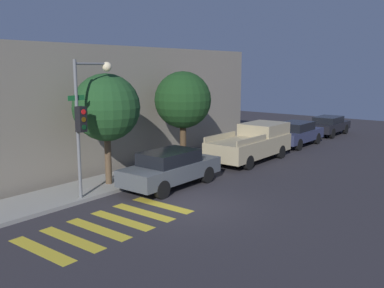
{
  "coord_description": "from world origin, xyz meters",
  "views": [
    {
      "loc": [
        -11.33,
        -9.07,
        4.85
      ],
      "look_at": [
        2.88,
        2.1,
        1.6
      ],
      "focal_mm": 40.0,
      "sensor_mm": 36.0,
      "label": 1
    }
  ],
  "objects_px": {
    "pickup_truck": "(253,142)",
    "sedan_far_end": "(328,125)",
    "sedan_middle": "(296,133)",
    "traffic_light_pole": "(86,109)",
    "tree_midblock": "(183,100)",
    "tree_near_corner": "(106,108)",
    "sedan_near_corner": "(171,168)"
  },
  "relations": [
    {
      "from": "pickup_truck",
      "to": "sedan_far_end",
      "type": "xyz_separation_m",
      "value": [
        10.81,
        -0.0,
        -0.21
      ]
    },
    {
      "from": "pickup_truck",
      "to": "sedan_far_end",
      "type": "relative_size",
      "value": 1.26
    },
    {
      "from": "sedan_middle",
      "to": "traffic_light_pole",
      "type": "bearing_deg",
      "value": 175.19
    },
    {
      "from": "traffic_light_pole",
      "to": "tree_midblock",
      "type": "relative_size",
      "value": 1.1
    },
    {
      "from": "pickup_truck",
      "to": "traffic_light_pole",
      "type": "bearing_deg",
      "value": 172.55
    },
    {
      "from": "sedan_middle",
      "to": "tree_midblock",
      "type": "height_order",
      "value": "tree_midblock"
    },
    {
      "from": "sedan_middle",
      "to": "tree_midblock",
      "type": "bearing_deg",
      "value": 166.73
    },
    {
      "from": "tree_near_corner",
      "to": "pickup_truck",
      "type": "bearing_deg",
      "value": -14.14
    },
    {
      "from": "sedan_far_end",
      "to": "tree_midblock",
      "type": "relative_size",
      "value": 0.93
    },
    {
      "from": "sedan_near_corner",
      "to": "sedan_far_end",
      "type": "distance_m",
      "value": 17.38
    },
    {
      "from": "traffic_light_pole",
      "to": "tree_near_corner",
      "type": "xyz_separation_m",
      "value": [
        1.59,
        0.77,
        -0.12
      ]
    },
    {
      "from": "pickup_truck",
      "to": "tree_midblock",
      "type": "distance_m",
      "value": 4.51
    },
    {
      "from": "sedan_near_corner",
      "to": "tree_midblock",
      "type": "relative_size",
      "value": 0.99
    },
    {
      "from": "traffic_light_pole",
      "to": "sedan_far_end",
      "type": "xyz_separation_m",
      "value": [
        20.51,
        -1.27,
        -2.64
      ]
    },
    {
      "from": "sedan_middle",
      "to": "tree_near_corner",
      "type": "relative_size",
      "value": 0.97
    },
    {
      "from": "sedan_far_end",
      "to": "tree_midblock",
      "type": "bearing_deg",
      "value": 171.76
    },
    {
      "from": "traffic_light_pole",
      "to": "tree_midblock",
      "type": "distance_m",
      "value": 6.46
    },
    {
      "from": "sedan_middle",
      "to": "tree_near_corner",
      "type": "distance_m",
      "value": 13.85
    },
    {
      "from": "traffic_light_pole",
      "to": "sedan_middle",
      "type": "distance_m",
      "value": 15.34
    },
    {
      "from": "traffic_light_pole",
      "to": "sedan_near_corner",
      "type": "bearing_deg",
      "value": -22.06
    },
    {
      "from": "sedan_middle",
      "to": "sedan_far_end",
      "type": "height_order",
      "value": "sedan_middle"
    },
    {
      "from": "sedan_near_corner",
      "to": "sedan_middle",
      "type": "xyz_separation_m",
      "value": [
        11.94,
        0.0,
        -0.01
      ]
    },
    {
      "from": "pickup_truck",
      "to": "sedan_near_corner",
      "type": "bearing_deg",
      "value": -180.0
    },
    {
      "from": "sedan_near_corner",
      "to": "sedan_middle",
      "type": "distance_m",
      "value": 11.94
    },
    {
      "from": "traffic_light_pole",
      "to": "sedan_far_end",
      "type": "bearing_deg",
      "value": -3.54
    },
    {
      "from": "sedan_far_end",
      "to": "tree_near_corner",
      "type": "xyz_separation_m",
      "value": [
        -18.92,
        2.04,
        2.52
      ]
    },
    {
      "from": "sedan_near_corner",
      "to": "tree_midblock",
      "type": "bearing_deg",
      "value": 31.88
    },
    {
      "from": "tree_midblock",
      "to": "sedan_middle",
      "type": "bearing_deg",
      "value": -13.27
    },
    {
      "from": "sedan_middle",
      "to": "sedan_far_end",
      "type": "bearing_deg",
      "value": -0.0
    },
    {
      "from": "traffic_light_pole",
      "to": "sedan_far_end",
      "type": "distance_m",
      "value": 20.71
    },
    {
      "from": "sedan_near_corner",
      "to": "sedan_far_end",
      "type": "relative_size",
      "value": 1.06
    },
    {
      "from": "traffic_light_pole",
      "to": "tree_near_corner",
      "type": "relative_size",
      "value": 1.11
    }
  ]
}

